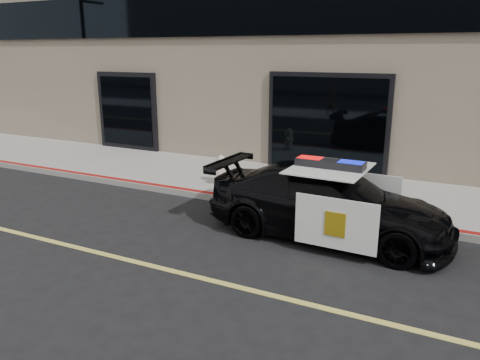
% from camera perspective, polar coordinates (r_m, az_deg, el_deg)
% --- Properties ---
extents(ground, '(120.00, 120.00, 0.00)m').
position_cam_1_polar(ground, '(7.12, 1.51, -13.35)').
color(ground, black).
rests_on(ground, ground).
extents(sidewalk_n, '(60.00, 3.50, 0.15)m').
position_cam_1_polar(sidewalk_n, '(11.71, 12.53, -1.58)').
color(sidewalk_n, gray).
rests_on(sidewalk_n, ground).
extents(police_car, '(2.27, 4.72, 1.51)m').
position_cam_1_polar(police_car, '(8.97, 10.70, -2.72)').
color(police_car, black).
rests_on(police_car, ground).
extents(fire_hydrant, '(0.34, 0.47, 0.75)m').
position_cam_1_polar(fire_hydrant, '(11.93, -2.33, 1.22)').
color(fire_hydrant, beige).
rests_on(fire_hydrant, sidewalk_n).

